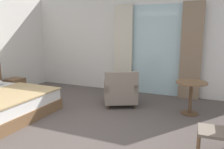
# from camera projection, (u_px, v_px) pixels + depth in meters

# --- Properties ---
(ground) EXTENTS (7.00, 6.94, 0.10)m
(ground) POSITION_uv_depth(u_px,v_px,m) (72.00, 137.00, 3.86)
(ground) COLOR #564C47
(wall_back) EXTENTS (6.60, 0.12, 2.83)m
(wall_back) POSITION_uv_depth(u_px,v_px,m) (131.00, 44.00, 6.48)
(wall_back) COLOR silver
(wall_back) RESTS_ON ground
(balcony_glass_door) EXTENTS (1.42, 0.02, 2.49)m
(balcony_glass_door) POSITION_uv_depth(u_px,v_px,m) (156.00, 51.00, 6.15)
(balcony_glass_door) COLOR silver
(balcony_glass_door) RESTS_ON ground
(curtain_panel_left) EXTENTS (0.54, 0.10, 2.52)m
(curtain_panel_left) POSITION_uv_depth(u_px,v_px,m) (123.00, 49.00, 6.41)
(curtain_panel_left) COLOR beige
(curtain_panel_left) RESTS_ON ground
(curtain_panel_right) EXTENTS (0.53, 0.10, 2.52)m
(curtain_panel_right) POSITION_uv_depth(u_px,v_px,m) (191.00, 52.00, 5.69)
(curtain_panel_right) COLOR #897056
(curtain_panel_right) RESTS_ON ground
(nightstand) EXTENTS (0.40, 0.48, 0.47)m
(nightstand) POSITION_uv_depth(u_px,v_px,m) (15.00, 87.00, 6.26)
(nightstand) COLOR brown
(nightstand) RESTS_ON ground
(desk_chair) EXTENTS (0.50, 0.43, 0.86)m
(desk_chair) POSITION_uv_depth(u_px,v_px,m) (224.00, 130.00, 2.93)
(desk_chair) COLOR gray
(desk_chair) RESTS_ON ground
(armchair_by_window) EXTENTS (1.03, 1.03, 0.87)m
(armchair_by_window) POSITION_uv_depth(u_px,v_px,m) (120.00, 92.00, 5.33)
(armchair_by_window) COLOR gray
(armchair_by_window) RESTS_ON ground
(round_cafe_table) EXTENTS (0.66, 0.66, 0.72)m
(round_cafe_table) POSITION_uv_depth(u_px,v_px,m) (191.00, 90.00, 4.72)
(round_cafe_table) COLOR brown
(round_cafe_table) RESTS_ON ground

